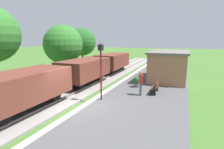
# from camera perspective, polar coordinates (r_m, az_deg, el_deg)

# --- Properties ---
(ground_plane) EXTENTS (160.00, 160.00, 0.00)m
(ground_plane) POSITION_cam_1_polar(r_m,az_deg,el_deg) (11.23, -10.68, -10.57)
(ground_plane) COLOR #3D6628
(platform_slab) EXTENTS (6.00, 60.00, 0.25)m
(platform_slab) POSITION_cam_1_polar(r_m,az_deg,el_deg) (9.92, 5.43, -12.64)
(platform_slab) COLOR #4C4C4F
(platform_slab) RESTS_ON ground
(platform_edge_stripe) EXTENTS (0.36, 60.00, 0.01)m
(platform_edge_stripe) POSITION_cam_1_polar(r_m,az_deg,el_deg) (10.94, -8.94, -9.68)
(platform_edge_stripe) COLOR silver
(platform_edge_stripe) RESTS_ON platform_slab
(track_ballast) EXTENTS (3.80, 60.00, 0.12)m
(track_ballast) POSITION_cam_1_polar(r_m,az_deg,el_deg) (12.61, -19.99, -8.33)
(track_ballast) COLOR gray
(track_ballast) RESTS_ON ground
(rail_near) EXTENTS (0.07, 60.00, 0.14)m
(rail_near) POSITION_cam_1_polar(r_m,az_deg,el_deg) (12.12, -17.48, -8.31)
(rail_near) COLOR slate
(rail_near) RESTS_ON track_ballast
(rail_far) EXTENTS (0.07, 60.00, 0.14)m
(rail_far) POSITION_cam_1_polar(r_m,az_deg,el_deg) (13.05, -22.40, -7.25)
(rail_far) COLOR slate
(rail_far) RESTS_ON track_ballast
(freight_train) EXTENTS (2.50, 19.40, 2.12)m
(freight_train) POSITION_cam_1_polar(r_m,az_deg,el_deg) (16.10, -8.63, 1.27)
(freight_train) COLOR brown
(freight_train) RESTS_ON rail_near
(station_hut) EXTENTS (3.50, 5.80, 2.78)m
(station_hut) POSITION_cam_1_polar(r_m,az_deg,el_deg) (18.07, 17.69, 2.76)
(station_hut) COLOR #9E6B4C
(station_hut) RESTS_ON platform_slab
(bench_near_hut) EXTENTS (0.42, 1.50, 0.91)m
(bench_near_hut) POSITION_cam_1_polar(r_m,az_deg,el_deg) (13.38, 13.72, -3.90)
(bench_near_hut) COLOR #422819
(bench_near_hut) RESTS_ON platform_slab
(person_waiting) EXTENTS (0.35, 0.44, 1.71)m
(person_waiting) POSITION_cam_1_polar(r_m,az_deg,el_deg) (12.60, 9.23, -2.47)
(person_waiting) COLOR #474C66
(person_waiting) RESTS_ON platform_slab
(potted_planter) EXTENTS (0.64, 0.64, 0.92)m
(potted_planter) POSITION_cam_1_polar(r_m,az_deg,el_deg) (14.85, 8.12, -2.19)
(potted_planter) COLOR slate
(potted_planter) RESTS_ON platform_slab
(lamp_post_near) EXTENTS (0.28, 0.28, 3.70)m
(lamp_post_near) POSITION_cam_1_polar(r_m,az_deg,el_deg) (11.24, -3.58, 4.39)
(lamp_post_near) COLOR #591414
(lamp_post_near) RESTS_ON platform_slab
(tree_trackside_far) EXTENTS (4.53, 4.53, 5.80)m
(tree_trackside_far) POSITION_cam_1_polar(r_m,az_deg,el_deg) (21.86, -15.31, 9.20)
(tree_trackside_far) COLOR #4C3823
(tree_trackside_far) RESTS_ON ground
(tree_field_left) EXTENTS (4.33, 4.33, 5.94)m
(tree_field_left) POSITION_cam_1_polar(r_m,az_deg,el_deg) (28.81, -9.52, 10.26)
(tree_field_left) COLOR #4C3823
(tree_field_left) RESTS_ON ground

